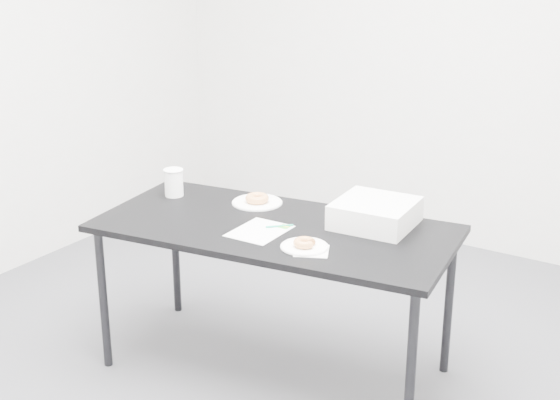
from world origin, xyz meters
The scene contains 14 objects.
floor centered at (0.00, 0.00, 0.00)m, with size 4.00×4.00×0.00m, color #4B4B50.
wall_back centered at (0.00, 2.00, 1.35)m, with size 4.00×0.02×2.70m, color silver.
table centered at (-0.01, 0.03, 0.67)m, with size 1.69×0.96×0.73m.
scorecard centered at (-0.03, -0.06, 0.73)m, with size 0.21×0.27×0.00m, color white.
logo_patch centered at (0.04, 0.04, 0.73)m, with size 0.04×0.04×0.00m, color green.
pen centered at (0.02, 0.02, 0.74)m, with size 0.01×0.01×0.12m, color #0D966F.
napkin centered at (0.28, -0.13, 0.73)m, with size 0.14×0.14×0.00m, color white.
plate_near centered at (0.24, -0.12, 0.74)m, with size 0.20×0.20×0.01m, color white.
donut_near centered at (0.24, -0.12, 0.75)m, with size 0.09×0.09×0.03m, color #C1783D.
plate_far centered at (-0.24, 0.23, 0.73)m, with size 0.24×0.24×0.01m, color white.
donut_far centered at (-0.24, 0.23, 0.76)m, with size 0.11×0.11×0.04m, color #C1783D.
coffee_cup centered at (-0.66, 0.11, 0.80)m, with size 0.09×0.09×0.14m, color white.
cup_lid centered at (0.35, 0.35, 0.74)m, with size 0.09×0.09×0.01m, color white.
bakery_box centered at (0.37, 0.28, 0.79)m, with size 0.34×0.34×0.11m, color white.
Camera 1 is at (1.78, -2.70, 1.99)m, focal length 50.00 mm.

